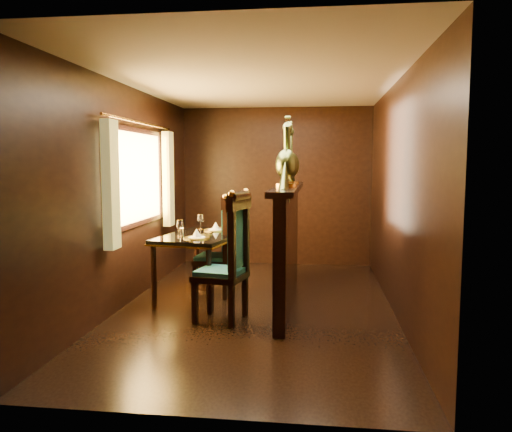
{
  "coord_description": "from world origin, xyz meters",
  "views": [
    {
      "loc": [
        0.67,
        -5.46,
        1.61
      ],
      "look_at": [
        -0.05,
        0.31,
        1.0
      ],
      "focal_mm": 35.0,
      "sensor_mm": 36.0,
      "label": 1
    }
  ],
  "objects_px": {
    "peacock_right": "(290,154)",
    "peacock_left": "(286,151)",
    "dining_table": "(202,240)",
    "chair_left": "(232,253)",
    "chair_right": "(223,242)"
  },
  "relations": [
    {
      "from": "peacock_right",
      "to": "peacock_left",
      "type": "bearing_deg",
      "value": -90.0
    },
    {
      "from": "dining_table",
      "to": "peacock_left",
      "type": "relative_size",
      "value": 1.84
    },
    {
      "from": "chair_left",
      "to": "chair_right",
      "type": "relative_size",
      "value": 1.08
    },
    {
      "from": "chair_right",
      "to": "peacock_left",
      "type": "bearing_deg",
      "value": -28.55
    },
    {
      "from": "peacock_left",
      "to": "peacock_right",
      "type": "distance_m",
      "value": 0.73
    },
    {
      "from": "chair_right",
      "to": "chair_left",
      "type": "bearing_deg",
      "value": -70.06
    },
    {
      "from": "dining_table",
      "to": "chair_right",
      "type": "bearing_deg",
      "value": 43.51
    },
    {
      "from": "chair_left",
      "to": "chair_right",
      "type": "height_order",
      "value": "chair_left"
    },
    {
      "from": "dining_table",
      "to": "peacock_left",
      "type": "height_order",
      "value": "peacock_left"
    },
    {
      "from": "chair_left",
      "to": "peacock_left",
      "type": "height_order",
      "value": "peacock_left"
    },
    {
      "from": "chair_right",
      "to": "dining_table",
      "type": "bearing_deg",
      "value": -142.04
    },
    {
      "from": "chair_right",
      "to": "peacock_right",
      "type": "height_order",
      "value": "peacock_right"
    },
    {
      "from": "chair_left",
      "to": "chair_right",
      "type": "distance_m",
      "value": 1.03
    },
    {
      "from": "chair_right",
      "to": "peacock_left",
      "type": "distance_m",
      "value": 1.45
    },
    {
      "from": "dining_table",
      "to": "chair_left",
      "type": "height_order",
      "value": "chair_left"
    }
  ]
}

